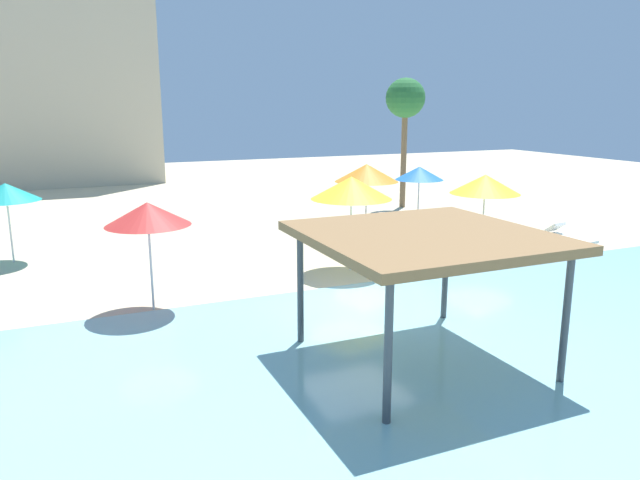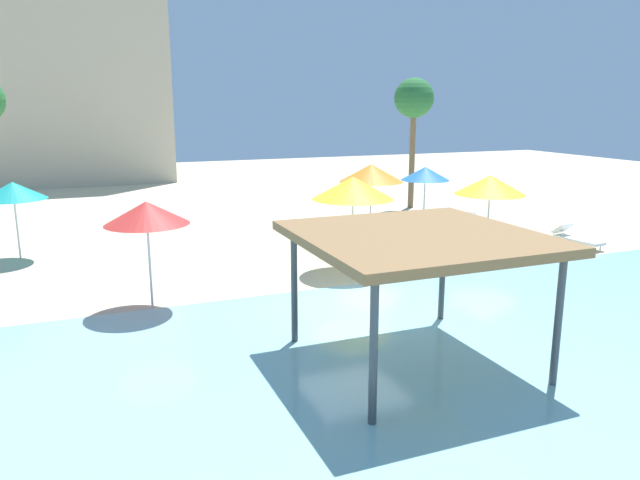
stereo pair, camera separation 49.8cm
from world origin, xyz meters
name	(u,v)px [view 2 (the right image)]	position (x,y,z in m)	size (l,w,h in m)	color
ground_plane	(353,305)	(0.00, 0.00, 0.00)	(80.00, 80.00, 0.00)	beige
lagoon_water	(477,393)	(0.00, -5.25, 0.02)	(44.00, 13.50, 0.04)	#8CC6CC
shade_pavilion	(417,241)	(-0.39, -3.65, 2.50)	(4.41, 4.41, 2.66)	#42474C
beach_umbrella_red_0	(147,213)	(-4.83, 1.69, 2.45)	(2.08, 2.08, 2.74)	silver
beach_umbrella_yellow_2	(353,188)	(1.35, 2.98, 2.58)	(2.48, 2.48, 2.92)	silver
beach_umbrella_blue_3	(425,174)	(6.39, 7.02, 2.36)	(1.92, 1.92, 2.63)	silver
beach_umbrella_orange_4	(371,173)	(3.67, 6.36, 2.57)	(2.36, 2.36, 2.90)	silver
beach_umbrella_teal_5	(13,191)	(-8.31, 8.26, 2.31)	(2.08, 2.08, 2.60)	silver
beach_umbrella_yellow_6	(490,185)	(6.92, 3.64, 2.31)	(2.44, 2.44, 2.65)	silver
lounge_chair_0	(475,223)	(8.41, 6.35, 0.33)	(0.68, 1.92, 0.74)	white
lounge_chair_1	(390,224)	(5.16, 7.50, 0.33)	(1.57, 1.90, 0.74)	white
lounge_chair_4	(575,237)	(10.21, 2.87, 0.33)	(0.85, 1.96, 0.74)	white
palm_tree_0	(414,101)	(8.91, 12.33, 5.16)	(1.90, 1.90, 6.26)	brown
hotel_block_0	(6,58)	(-9.91, 30.90, 7.84)	(19.14, 9.15, 15.68)	beige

